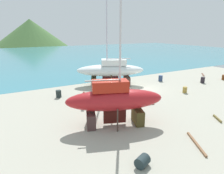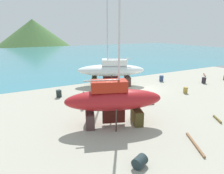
{
  "view_description": "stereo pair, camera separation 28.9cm",
  "coord_description": "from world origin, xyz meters",
  "px_view_note": "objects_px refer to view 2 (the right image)",
  "views": [
    {
      "loc": [
        -16.42,
        -20.12,
        7.64
      ],
      "look_at": [
        -5.87,
        -1.32,
        1.49
      ],
      "focal_mm": 31.28,
      "sensor_mm": 36.0,
      "label": 1
    },
    {
      "loc": [
        -16.17,
        -20.26,
        7.64
      ],
      "look_at": [
        -5.87,
        -1.32,
        1.49
      ],
      "focal_mm": 31.28,
      "sensor_mm": 36.0,
      "label": 2
    }
  ],
  "objects_px": {
    "barrel_tipped_right": "(161,78)",
    "barrel_by_slipway": "(140,162)",
    "worker": "(84,99)",
    "sailboat_mid_port": "(113,100)",
    "barrel_rust_near": "(204,80)",
    "sailboat_large_starboard": "(111,70)",
    "barrel_tipped_left": "(185,90)",
    "barrel_tipped_center": "(59,94)"
  },
  "relations": [
    {
      "from": "barrel_tipped_right",
      "to": "barrel_tipped_center",
      "type": "distance_m",
      "value": 16.25
    },
    {
      "from": "barrel_tipped_right",
      "to": "barrel_by_slipway",
      "type": "bearing_deg",
      "value": -135.51
    },
    {
      "from": "sailboat_large_starboard",
      "to": "barrel_tipped_right",
      "type": "distance_m",
      "value": 8.44
    },
    {
      "from": "worker",
      "to": "barrel_by_slipway",
      "type": "bearing_deg",
      "value": 99.29
    },
    {
      "from": "barrel_tipped_right",
      "to": "barrel_by_slipway",
      "type": "relative_size",
      "value": 1.13
    },
    {
      "from": "sailboat_mid_port",
      "to": "barrel_tipped_right",
      "type": "height_order",
      "value": "sailboat_mid_port"
    },
    {
      "from": "barrel_tipped_right",
      "to": "barrel_by_slipway",
      "type": "distance_m",
      "value": 21.36
    },
    {
      "from": "sailboat_large_starboard",
      "to": "barrel_tipped_right",
      "type": "relative_size",
      "value": 17.21
    },
    {
      "from": "worker",
      "to": "barrel_tipped_left",
      "type": "distance_m",
      "value": 13.25
    },
    {
      "from": "barrel_tipped_left",
      "to": "barrel_rust_near",
      "type": "height_order",
      "value": "barrel_rust_near"
    },
    {
      "from": "barrel_tipped_left",
      "to": "sailboat_mid_port",
      "type": "bearing_deg",
      "value": -165.04
    },
    {
      "from": "worker",
      "to": "barrel_tipped_right",
      "type": "bearing_deg",
      "value": -151.06
    },
    {
      "from": "barrel_tipped_left",
      "to": "barrel_by_slipway",
      "type": "height_order",
      "value": "barrel_tipped_left"
    },
    {
      "from": "sailboat_large_starboard",
      "to": "barrel_rust_near",
      "type": "xyz_separation_m",
      "value": [
        12.88,
        -5.96,
        -1.78
      ]
    },
    {
      "from": "barrel_tipped_left",
      "to": "barrel_tipped_center",
      "type": "height_order",
      "value": "barrel_tipped_center"
    },
    {
      "from": "worker",
      "to": "barrel_tipped_right",
      "type": "relative_size",
      "value": 1.83
    },
    {
      "from": "sailboat_large_starboard",
      "to": "barrel_tipped_left",
      "type": "height_order",
      "value": "sailboat_large_starboard"
    },
    {
      "from": "sailboat_mid_port",
      "to": "worker",
      "type": "xyz_separation_m",
      "value": [
        -0.7,
        5.13,
        -1.38
      ]
    },
    {
      "from": "barrel_rust_near",
      "to": "barrel_by_slipway",
      "type": "distance_m",
      "value": 22.88
    },
    {
      "from": "barrel_tipped_left",
      "to": "barrel_rust_near",
      "type": "xyz_separation_m",
      "value": [
        6.43,
        2.16,
        0.06
      ]
    },
    {
      "from": "barrel_tipped_center",
      "to": "barrel_tipped_left",
      "type": "bearing_deg",
      "value": -22.81
    },
    {
      "from": "sailboat_mid_port",
      "to": "barrel_rust_near",
      "type": "xyz_separation_m",
      "value": [
        18.85,
        5.48,
        -1.78
      ]
    },
    {
      "from": "worker",
      "to": "barrel_tipped_center",
      "type": "distance_m",
      "value": 4.66
    },
    {
      "from": "sailboat_mid_port",
      "to": "sailboat_large_starboard",
      "type": "height_order",
      "value": "sailboat_large_starboard"
    },
    {
      "from": "worker",
      "to": "barrel_rust_near",
      "type": "relative_size",
      "value": 1.83
    },
    {
      "from": "sailboat_large_starboard",
      "to": "barrel_by_slipway",
      "type": "xyz_separation_m",
      "value": [
        -7.22,
        -16.89,
        -1.89
      ]
    },
    {
      "from": "barrel_tipped_right",
      "to": "barrel_by_slipway",
      "type": "xyz_separation_m",
      "value": [
        -15.24,
        -14.97,
        -0.11
      ]
    },
    {
      "from": "sailboat_mid_port",
      "to": "worker",
      "type": "distance_m",
      "value": 5.36
    },
    {
      "from": "sailboat_mid_port",
      "to": "barrel_tipped_center",
      "type": "bearing_deg",
      "value": 123.54
    },
    {
      "from": "barrel_tipped_right",
      "to": "barrel_tipped_center",
      "type": "height_order",
      "value": "barrel_tipped_right"
    },
    {
      "from": "sailboat_mid_port",
      "to": "barrel_tipped_center",
      "type": "distance_m",
      "value": 9.93
    },
    {
      "from": "worker",
      "to": "sailboat_large_starboard",
      "type": "bearing_deg",
      "value": -124.22
    },
    {
      "from": "barrel_tipped_left",
      "to": "barrel_by_slipway",
      "type": "distance_m",
      "value": 16.24
    },
    {
      "from": "worker",
      "to": "barrel_tipped_left",
      "type": "relative_size",
      "value": 2.13
    },
    {
      "from": "barrel_by_slipway",
      "to": "worker",
      "type": "bearing_deg",
      "value": 87.0
    },
    {
      "from": "barrel_tipped_right",
      "to": "worker",
      "type": "bearing_deg",
      "value": -163.36
    },
    {
      "from": "barrel_tipped_right",
      "to": "barrel_tipped_left",
      "type": "bearing_deg",
      "value": -104.14
    },
    {
      "from": "barrel_tipped_right",
      "to": "barrel_rust_near",
      "type": "relative_size",
      "value": 1.0
    },
    {
      "from": "worker",
      "to": "barrel_tipped_center",
      "type": "relative_size",
      "value": 1.93
    },
    {
      "from": "sailboat_large_starboard",
      "to": "barrel_tipped_left",
      "type": "xyz_separation_m",
      "value": [
        6.46,
        -8.13,
        -1.84
      ]
    },
    {
      "from": "barrel_rust_near",
      "to": "barrel_tipped_right",
      "type": "bearing_deg",
      "value": 140.32
    },
    {
      "from": "sailboat_mid_port",
      "to": "barrel_tipped_left",
      "type": "distance_m",
      "value": 12.99
    }
  ]
}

